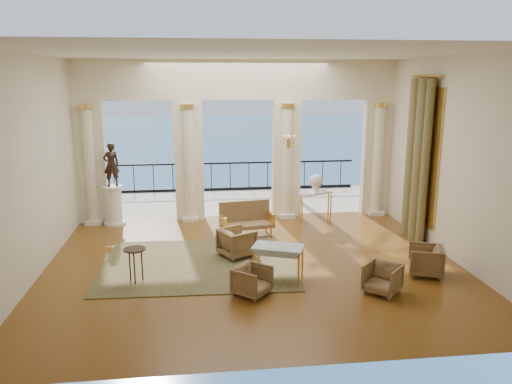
{
  "coord_description": "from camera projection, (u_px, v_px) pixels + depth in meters",
  "views": [
    {
      "loc": [
        -1.17,
        -10.25,
        4.06
      ],
      "look_at": [
        0.13,
        0.6,
        1.51
      ],
      "focal_mm": 35.0,
      "sensor_mm": 36.0,
      "label": 1
    }
  ],
  "objects": [
    {
      "name": "terrace",
      "position": [
        234.0,
        202.0,
        16.59
      ],
      "size": [
        10.0,
        3.6,
        0.1
      ],
      "primitive_type": "cube",
      "color": "#A99D8C",
      "rests_on": "ground"
    },
    {
      "name": "rug",
      "position": [
        199.0,
        264.0,
        11.01
      ],
      "size": [
        4.3,
        3.4,
        0.02
      ],
      "primitive_type": "cube",
      "rotation": [
        0.0,
        0.0,
        -0.04
      ],
      "color": "#333819",
      "rests_on": "ground"
    },
    {
      "name": "armchair_d",
      "position": [
        237.0,
        241.0,
        11.43
      ],
      "size": [
        0.91,
        0.93,
        0.72
      ],
      "primitive_type": "imported",
      "rotation": [
        0.0,
        0.0,
        2.06
      ],
      "color": "#453321",
      "rests_on": "ground"
    },
    {
      "name": "headland",
      "position": [
        6.0,
        123.0,
        75.88
      ],
      "size": [
        22.0,
        18.0,
        6.0
      ],
      "primitive_type": "cube",
      "color": "black",
      "rests_on": "sea"
    },
    {
      "name": "curtain",
      "position": [
        417.0,
        159.0,
        12.46
      ],
      "size": [
        0.33,
        1.4,
        4.09
      ],
      "color": "brown",
      "rests_on": "ground"
    },
    {
      "name": "statue",
      "position": [
        111.0,
        165.0,
        13.57
      ],
      "size": [
        0.51,
        0.44,
        1.19
      ],
      "primitive_type": "imported",
      "rotation": [
        0.0,
        0.0,
        3.58
      ],
      "color": "black",
      "rests_on": "pedestal"
    },
    {
      "name": "pedestal",
      "position": [
        114.0,
        206.0,
        13.83
      ],
      "size": [
        0.6,
        0.6,
        1.11
      ],
      "color": "silver",
      "rests_on": "ground"
    },
    {
      "name": "armchair_a",
      "position": [
        252.0,
        279.0,
        9.42
      ],
      "size": [
        0.82,
        0.82,
        0.62
      ],
      "primitive_type": "imported",
      "rotation": [
        0.0,
        0.0,
        0.86
      ],
      "color": "#453321",
      "rests_on": "ground"
    },
    {
      "name": "window_frame",
      "position": [
        424.0,
        156.0,
        12.46
      ],
      "size": [
        0.04,
        1.6,
        3.4
      ],
      "primitive_type": "cube",
      "color": "gold",
      "rests_on": "room_walls"
    },
    {
      "name": "settee",
      "position": [
        246.0,
        219.0,
        12.91
      ],
      "size": [
        1.42,
        0.79,
        0.89
      ],
      "rotation": [
        0.0,
        0.0,
        0.17
      ],
      "color": "#453321",
      "rests_on": "ground"
    },
    {
      "name": "armchair_b",
      "position": [
        382.0,
        277.0,
        9.51
      ],
      "size": [
        0.84,
        0.84,
        0.63
      ],
      "primitive_type": "imported",
      "rotation": [
        0.0,
        0.0,
        -0.75
      ],
      "color": "#453321",
      "rests_on": "ground"
    },
    {
      "name": "arcade",
      "position": [
        238.0,
        129.0,
        14.08
      ],
      "size": [
        9.0,
        0.56,
        4.5
      ],
      "color": "beige",
      "rests_on": "ground"
    },
    {
      "name": "wall_sconce",
      "position": [
        289.0,
        142.0,
        14.02
      ],
      "size": [
        0.3,
        0.11,
        0.33
      ],
      "color": "gold",
      "rests_on": "arcade"
    },
    {
      "name": "balustrade",
      "position": [
        230.0,
        179.0,
        18.04
      ],
      "size": [
        9.0,
        0.06,
        1.03
      ],
      "color": "black",
      "rests_on": "terrace"
    },
    {
      "name": "console_table",
      "position": [
        316.0,
        197.0,
        14.0
      ],
      "size": [
        1.0,
        0.69,
        0.88
      ],
      "rotation": [
        0.0,
        0.0,
        0.4
      ],
      "color": "silver",
      "rests_on": "ground"
    },
    {
      "name": "sea",
      "position": [
        205.0,
        149.0,
        70.35
      ],
      "size": [
        160.0,
        160.0,
        0.0
      ],
      "primitive_type": "plane",
      "color": "#28588A",
      "rests_on": "ground"
    },
    {
      "name": "floor",
      "position": [
        253.0,
        265.0,
        10.97
      ],
      "size": [
        9.0,
        9.0,
        0.0
      ],
      "primitive_type": "plane",
      "color": "#4C2D0B",
      "rests_on": "ground"
    },
    {
      "name": "armchair_c",
      "position": [
        426.0,
        259.0,
        10.36
      ],
      "size": [
        0.82,
        0.85,
        0.69
      ],
      "primitive_type": "imported",
      "rotation": [
        0.0,
        0.0,
        -1.93
      ],
      "color": "#453321",
      "rests_on": "ground"
    },
    {
      "name": "side_table",
      "position": [
        135.0,
        253.0,
        9.92
      ],
      "size": [
        0.44,
        0.44,
        0.71
      ],
      "color": "black",
      "rests_on": "ground"
    },
    {
      "name": "game_table",
      "position": [
        278.0,
        250.0,
        10.1
      ],
      "size": [
        1.15,
        0.88,
        0.7
      ],
      "rotation": [
        0.0,
        0.0,
        -0.37
      ],
      "color": "#90A4B5",
      "rests_on": "ground"
    },
    {
      "name": "palm_tree",
      "position": [
        290.0,
        75.0,
        16.65
      ],
      "size": [
        2.0,
        2.0,
        4.5
      ],
      "color": "#4C3823",
      "rests_on": "terrace"
    },
    {
      "name": "room_walls",
      "position": [
        260.0,
        141.0,
        9.24
      ],
      "size": [
        9.0,
        9.0,
        9.0
      ],
      "color": "beige",
      "rests_on": "ground"
    },
    {
      "name": "urn",
      "position": [
        316.0,
        182.0,
        13.9
      ],
      "size": [
        0.37,
        0.37,
        0.5
      ],
      "color": "white",
      "rests_on": "console_table"
    }
  ]
}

